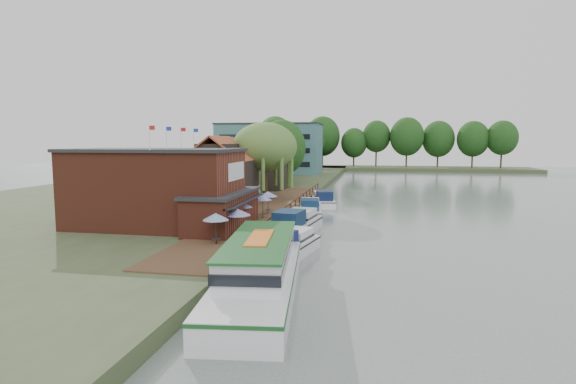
# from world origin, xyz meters

# --- Properties ---
(ground) EXTENTS (260.00, 260.00, 0.00)m
(ground) POSITION_xyz_m (0.00, 0.00, 0.00)
(ground) COLOR #586662
(ground) RESTS_ON ground
(land_bank) EXTENTS (50.00, 140.00, 1.00)m
(land_bank) POSITION_xyz_m (-30.00, 35.00, 0.50)
(land_bank) COLOR #384728
(land_bank) RESTS_ON ground
(quay_deck) EXTENTS (6.00, 50.00, 0.10)m
(quay_deck) POSITION_xyz_m (-8.00, 10.00, 1.05)
(quay_deck) COLOR #47301E
(quay_deck) RESTS_ON land_bank
(quay_rail) EXTENTS (0.20, 49.00, 1.00)m
(quay_rail) POSITION_xyz_m (-5.30, 10.50, 1.50)
(quay_rail) COLOR black
(quay_rail) RESTS_ON land_bank
(pub) EXTENTS (20.00, 11.00, 7.30)m
(pub) POSITION_xyz_m (-14.00, -1.00, 4.65)
(pub) COLOR maroon
(pub) RESTS_ON land_bank
(hotel_block) EXTENTS (25.40, 12.40, 12.30)m
(hotel_block) POSITION_xyz_m (-22.00, 70.00, 7.15)
(hotel_block) COLOR #38666B
(hotel_block) RESTS_ON land_bank
(cottage_a) EXTENTS (8.60, 7.60, 8.50)m
(cottage_a) POSITION_xyz_m (-15.00, 14.00, 5.25)
(cottage_a) COLOR black
(cottage_a) RESTS_ON land_bank
(cottage_b) EXTENTS (9.60, 8.60, 8.50)m
(cottage_b) POSITION_xyz_m (-18.00, 24.00, 5.25)
(cottage_b) COLOR beige
(cottage_b) RESTS_ON land_bank
(cottage_c) EXTENTS (7.60, 7.60, 8.50)m
(cottage_c) POSITION_xyz_m (-14.00, 33.00, 5.25)
(cottage_c) COLOR black
(cottage_c) RESTS_ON land_bank
(willow) EXTENTS (8.60, 8.60, 10.43)m
(willow) POSITION_xyz_m (-10.50, 19.00, 6.21)
(willow) COLOR #476B2D
(willow) RESTS_ON land_bank
(umbrella_0) EXTENTS (2.09, 2.09, 2.38)m
(umbrella_0) POSITION_xyz_m (-7.90, -7.06, 2.29)
(umbrella_0) COLOR navy
(umbrella_0) RESTS_ON quay_deck
(umbrella_1) EXTENTS (2.32, 2.32, 2.38)m
(umbrella_1) POSITION_xyz_m (-6.98, -4.57, 2.29)
(umbrella_1) COLOR navy
(umbrella_1) RESTS_ON quay_deck
(umbrella_2) EXTENTS (1.97, 1.97, 2.38)m
(umbrella_2) POSITION_xyz_m (-7.88, -0.30, 2.29)
(umbrella_2) COLOR navy
(umbrella_2) RESTS_ON quay_deck
(umbrella_3) EXTENTS (1.94, 1.94, 2.38)m
(umbrella_3) POSITION_xyz_m (-7.26, 4.98, 2.29)
(umbrella_3) COLOR navy
(umbrella_3) RESTS_ON quay_deck
(umbrella_4) EXTENTS (2.16, 2.16, 2.38)m
(umbrella_4) POSITION_xyz_m (-7.44, 8.03, 2.29)
(umbrella_4) COLOR navy
(umbrella_4) RESTS_ON quay_deck
(cruiser_0) EXTENTS (4.79, 9.80, 2.26)m
(cruiser_0) POSITION_xyz_m (-2.53, -5.79, 1.13)
(cruiser_0) COLOR silver
(cruiser_0) RESTS_ON ground
(cruiser_1) EXTENTS (4.76, 10.79, 2.55)m
(cruiser_1) POSITION_xyz_m (-3.44, 2.84, 1.27)
(cruiser_1) COLOR silver
(cruiser_1) RESTS_ON ground
(cruiser_2) EXTENTS (4.22, 9.62, 2.23)m
(cruiser_2) POSITION_xyz_m (-3.58, 13.53, 1.12)
(cruiser_2) COLOR white
(cruiser_2) RESTS_ON ground
(cruiser_3) EXTENTS (5.03, 9.68, 2.21)m
(cruiser_3) POSITION_xyz_m (-3.09, 22.54, 1.11)
(cruiser_3) COLOR white
(cruiser_3) RESTS_ON ground
(tour_boat) EXTENTS (6.21, 15.88, 3.38)m
(tour_boat) POSITION_xyz_m (-2.48, -14.87, 1.69)
(tour_boat) COLOR silver
(tour_boat) RESTS_ON ground
(swan) EXTENTS (0.44, 0.44, 0.44)m
(swan) POSITION_xyz_m (-2.35, -11.82, 0.22)
(swan) COLOR white
(swan) RESTS_ON ground
(bank_tree_0) EXTENTS (8.86, 8.86, 11.82)m
(bank_tree_0) POSITION_xyz_m (-12.95, 41.37, 6.91)
(bank_tree_0) COLOR #143811
(bank_tree_0) RESTS_ON land_bank
(bank_tree_1) EXTENTS (7.32, 7.32, 12.56)m
(bank_tree_1) POSITION_xyz_m (-16.13, 49.94, 7.28)
(bank_tree_1) COLOR #143811
(bank_tree_1) RESTS_ON land_bank
(bank_tree_2) EXTENTS (8.02, 8.02, 13.31)m
(bank_tree_2) POSITION_xyz_m (-17.71, 57.25, 7.66)
(bank_tree_2) COLOR #143811
(bank_tree_2) RESTS_ON land_bank
(bank_tree_3) EXTENTS (8.38, 8.38, 11.51)m
(bank_tree_3) POSITION_xyz_m (-17.62, 77.23, 6.76)
(bank_tree_3) COLOR #143811
(bank_tree_3) RESTS_ON land_bank
(bank_tree_4) EXTENTS (6.20, 6.20, 13.05)m
(bank_tree_4) POSITION_xyz_m (-13.07, 84.12, 7.53)
(bank_tree_4) COLOR #143811
(bank_tree_4) RESTS_ON land_bank
(bank_tree_5) EXTENTS (6.28, 6.28, 11.35)m
(bank_tree_5) POSITION_xyz_m (-13.90, 93.12, 6.68)
(bank_tree_5) COLOR #143811
(bank_tree_5) RESTS_ON land_bank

